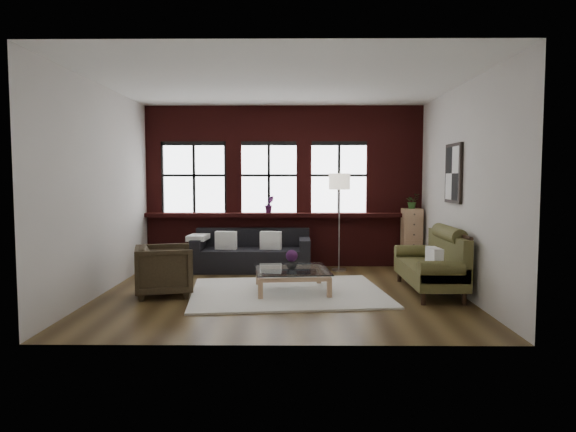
{
  "coord_description": "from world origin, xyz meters",
  "views": [
    {
      "loc": [
        0.18,
        -7.84,
        1.79
      ],
      "look_at": [
        0.1,
        0.6,
        1.15
      ],
      "focal_mm": 32.0,
      "sensor_mm": 36.0,
      "label": 1
    }
  ],
  "objects_px": {
    "coffee_table": "(292,281)",
    "vase": "(292,264)",
    "drawer_chest": "(412,239)",
    "vintage_settee": "(429,260)",
    "dark_sofa": "(252,250)",
    "floor_lamp": "(339,218)",
    "armchair": "(164,270)"
  },
  "relations": [
    {
      "from": "dark_sofa",
      "to": "coffee_table",
      "type": "bearing_deg",
      "value": -67.48
    },
    {
      "from": "dark_sofa",
      "to": "armchair",
      "type": "bearing_deg",
      "value": -119.24
    },
    {
      "from": "armchair",
      "to": "floor_lamp",
      "type": "xyz_separation_m",
      "value": [
        2.84,
        2.08,
        0.62
      ]
    },
    {
      "from": "armchair",
      "to": "coffee_table",
      "type": "relative_size",
      "value": 0.74
    },
    {
      "from": "coffee_table",
      "to": "armchair",
      "type": "bearing_deg",
      "value": -173.89
    },
    {
      "from": "vase",
      "to": "drawer_chest",
      "type": "bearing_deg",
      "value": 42.17
    },
    {
      "from": "dark_sofa",
      "to": "floor_lamp",
      "type": "xyz_separation_m",
      "value": [
        1.68,
        0.0,
        0.6
      ]
    },
    {
      "from": "coffee_table",
      "to": "vase",
      "type": "relative_size",
      "value": 6.69
    },
    {
      "from": "dark_sofa",
      "to": "armchair",
      "type": "distance_m",
      "value": 2.38
    },
    {
      "from": "drawer_chest",
      "to": "vase",
      "type": "bearing_deg",
      "value": -137.83
    },
    {
      "from": "vintage_settee",
      "to": "floor_lamp",
      "type": "distance_m",
      "value": 2.27
    },
    {
      "from": "vintage_settee",
      "to": "floor_lamp",
      "type": "bearing_deg",
      "value": 123.98
    },
    {
      "from": "vase",
      "to": "armchair",
      "type": "bearing_deg",
      "value": -173.89
    },
    {
      "from": "vintage_settee",
      "to": "armchair",
      "type": "height_order",
      "value": "vintage_settee"
    },
    {
      "from": "vase",
      "to": "vintage_settee",
      "type": "bearing_deg",
      "value": 0.95
    },
    {
      "from": "armchair",
      "to": "drawer_chest",
      "type": "relative_size",
      "value": 0.71
    },
    {
      "from": "coffee_table",
      "to": "vase",
      "type": "height_order",
      "value": "vase"
    },
    {
      "from": "vase",
      "to": "dark_sofa",
      "type": "bearing_deg",
      "value": 112.52
    },
    {
      "from": "vintage_settee",
      "to": "coffee_table",
      "type": "height_order",
      "value": "vintage_settee"
    },
    {
      "from": "coffee_table",
      "to": "vase",
      "type": "bearing_deg",
      "value": -90.0
    },
    {
      "from": "vintage_settee",
      "to": "drawer_chest",
      "type": "relative_size",
      "value": 1.59
    },
    {
      "from": "vintage_settee",
      "to": "floor_lamp",
      "type": "height_order",
      "value": "floor_lamp"
    },
    {
      "from": "coffee_table",
      "to": "floor_lamp",
      "type": "bearing_deg",
      "value": 64.23
    },
    {
      "from": "coffee_table",
      "to": "drawer_chest",
      "type": "xyz_separation_m",
      "value": [
        2.35,
        2.13,
        0.41
      ]
    },
    {
      "from": "dark_sofa",
      "to": "vase",
      "type": "height_order",
      "value": "dark_sofa"
    },
    {
      "from": "vintage_settee",
      "to": "armchair",
      "type": "xyz_separation_m",
      "value": [
        -4.07,
        -0.24,
        -0.12
      ]
    },
    {
      "from": "vintage_settee",
      "to": "drawer_chest",
      "type": "xyz_separation_m",
      "value": [
        0.21,
        2.09,
        0.09
      ]
    },
    {
      "from": "vase",
      "to": "drawer_chest",
      "type": "distance_m",
      "value": 3.17
    },
    {
      "from": "dark_sofa",
      "to": "vase",
      "type": "bearing_deg",
      "value": -67.48
    },
    {
      "from": "vintage_settee",
      "to": "coffee_table",
      "type": "xyz_separation_m",
      "value": [
        -2.14,
        -0.04,
        -0.32
      ]
    },
    {
      "from": "dark_sofa",
      "to": "coffee_table",
      "type": "distance_m",
      "value": 2.03
    },
    {
      "from": "dark_sofa",
      "to": "vase",
      "type": "relative_size",
      "value": 13.21
    }
  ]
}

